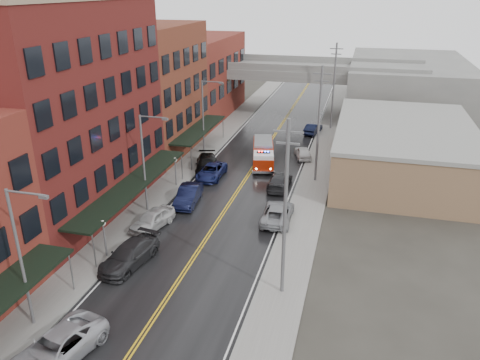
# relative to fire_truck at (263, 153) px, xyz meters

# --- Properties ---
(road) EXTENTS (11.00, 160.00, 0.02)m
(road) POSITION_rel_fire_truck_xyz_m (-0.87, -8.42, -1.40)
(road) COLOR black
(road) RESTS_ON ground
(sidewalk_left) EXTENTS (3.00, 160.00, 0.15)m
(sidewalk_left) POSITION_rel_fire_truck_xyz_m (-8.17, -8.42, -1.34)
(sidewalk_left) COLOR slate
(sidewalk_left) RESTS_ON ground
(sidewalk_right) EXTENTS (3.00, 160.00, 0.15)m
(sidewalk_right) POSITION_rel_fire_truck_xyz_m (6.43, -8.42, -1.34)
(sidewalk_right) COLOR slate
(sidewalk_right) RESTS_ON ground
(curb_left) EXTENTS (0.30, 160.00, 0.15)m
(curb_left) POSITION_rel_fire_truck_xyz_m (-6.52, -8.42, -1.34)
(curb_left) COLOR gray
(curb_left) RESTS_ON ground
(curb_right) EXTENTS (0.30, 160.00, 0.15)m
(curb_right) POSITION_rel_fire_truck_xyz_m (4.78, -8.42, -1.34)
(curb_right) COLOR gray
(curb_right) RESTS_ON ground
(brick_building_b) EXTENTS (9.00, 20.00, 18.00)m
(brick_building_b) POSITION_rel_fire_truck_xyz_m (-14.17, -15.42, 7.59)
(brick_building_b) COLOR #5D1918
(brick_building_b) RESTS_ON ground
(brick_building_c) EXTENTS (9.00, 15.00, 15.00)m
(brick_building_c) POSITION_rel_fire_truck_xyz_m (-14.17, 2.08, 6.09)
(brick_building_c) COLOR brown
(brick_building_c) RESTS_ON ground
(brick_building_far) EXTENTS (9.00, 20.00, 12.00)m
(brick_building_far) POSITION_rel_fire_truck_xyz_m (-14.17, 19.58, 4.59)
(brick_building_far) COLOR maroon
(brick_building_far) RESTS_ON ground
(tan_building) EXTENTS (14.00, 22.00, 5.00)m
(tan_building) POSITION_rel_fire_truck_xyz_m (15.13, 1.58, 1.09)
(tan_building) COLOR olive
(tan_building) RESTS_ON ground
(right_far_block) EXTENTS (18.00, 30.00, 8.00)m
(right_far_block) POSITION_rel_fire_truck_xyz_m (17.13, 31.58, 2.59)
(right_far_block) COLOR slate
(right_far_block) RESTS_ON ground
(awning_1) EXTENTS (2.60, 18.00, 3.09)m
(awning_1) POSITION_rel_fire_truck_xyz_m (-8.36, -15.42, 1.58)
(awning_1) COLOR black
(awning_1) RESTS_ON ground
(awning_2) EXTENTS (2.60, 13.00, 3.09)m
(awning_2) POSITION_rel_fire_truck_xyz_m (-8.36, 2.08, 1.57)
(awning_2) COLOR black
(awning_2) RESTS_ON ground
(globe_lamp_1) EXTENTS (0.44, 0.44, 3.12)m
(globe_lamp_1) POSITION_rel_fire_truck_xyz_m (-7.27, -22.42, 0.90)
(globe_lamp_1) COLOR #59595B
(globe_lamp_1) RESTS_ON ground
(globe_lamp_2) EXTENTS (0.44, 0.44, 3.12)m
(globe_lamp_2) POSITION_rel_fire_truck_xyz_m (-7.27, -8.42, 0.90)
(globe_lamp_2) COLOR #59595B
(globe_lamp_2) RESTS_ON ground
(street_lamp_0) EXTENTS (2.64, 0.22, 9.00)m
(street_lamp_0) POSITION_rel_fire_truck_xyz_m (-7.42, -30.42, 3.77)
(street_lamp_0) COLOR #59595B
(street_lamp_0) RESTS_ON ground
(street_lamp_1) EXTENTS (2.64, 0.22, 9.00)m
(street_lamp_1) POSITION_rel_fire_truck_xyz_m (-7.42, -14.42, 3.77)
(street_lamp_1) COLOR #59595B
(street_lamp_1) RESTS_ON ground
(street_lamp_2) EXTENTS (2.64, 0.22, 9.00)m
(street_lamp_2) POSITION_rel_fire_truck_xyz_m (-7.42, 1.58, 3.77)
(street_lamp_2) COLOR #59595B
(street_lamp_2) RESTS_ON ground
(utility_pole_0) EXTENTS (1.80, 0.24, 12.00)m
(utility_pole_0) POSITION_rel_fire_truck_xyz_m (6.33, -23.42, 4.89)
(utility_pole_0) COLOR #59595B
(utility_pole_0) RESTS_ON ground
(utility_pole_1) EXTENTS (1.80, 0.24, 12.00)m
(utility_pole_1) POSITION_rel_fire_truck_xyz_m (6.33, -3.42, 4.89)
(utility_pole_1) COLOR #59595B
(utility_pole_1) RESTS_ON ground
(utility_pole_2) EXTENTS (1.80, 0.24, 12.00)m
(utility_pole_2) POSITION_rel_fire_truck_xyz_m (6.33, 16.58, 4.89)
(utility_pole_2) COLOR #59595B
(utility_pole_2) RESTS_ON ground
(overpass) EXTENTS (40.00, 10.00, 7.50)m
(overpass) POSITION_rel_fire_truck_xyz_m (-0.87, 23.58, 4.57)
(overpass) COLOR slate
(overpass) RESTS_ON ground
(fire_truck) EXTENTS (4.06, 7.47, 2.61)m
(fire_truck) POSITION_rel_fire_truck_xyz_m (0.00, 0.00, 0.00)
(fire_truck) COLOR #931B06
(fire_truck) RESTS_ON ground
(parked_car_left_2) EXTENTS (3.97, 6.41, 1.65)m
(parked_car_left_2) POSITION_rel_fire_truck_xyz_m (-4.47, -32.62, -0.59)
(parked_car_left_2) COLOR #A3A4AB
(parked_car_left_2) RESTS_ON ground
(parked_car_left_3) EXTENTS (3.19, 5.91, 1.63)m
(parked_car_left_3) POSITION_rel_fire_truck_xyz_m (-5.10, -22.89, -0.60)
(parked_car_left_3) COLOR #252528
(parked_car_left_3) RESTS_ON ground
(parked_car_left_4) EXTENTS (2.94, 5.00, 1.60)m
(parked_car_left_4) POSITION_rel_fire_truck_xyz_m (-5.87, -17.22, -0.62)
(parked_car_left_4) COLOR #B8B8B8
(parked_car_left_4) RESTS_ON ground
(parked_car_left_5) EXTENTS (2.28, 5.19, 1.66)m
(parked_car_left_5) POSITION_rel_fire_truck_xyz_m (-4.63, -11.88, -0.59)
(parked_car_left_5) COLOR black
(parked_car_left_5) RESTS_ON ground
(parked_car_left_6) EXTENTS (2.41, 5.16, 1.43)m
(parked_car_left_6) POSITION_rel_fire_truck_xyz_m (-4.52, -5.22, -0.70)
(parked_car_left_6) COLOR #151D51
(parked_car_left_6) RESTS_ON ground
(parked_car_left_7) EXTENTS (3.77, 6.00, 1.62)m
(parked_car_left_7) POSITION_rel_fire_truck_xyz_m (-5.63, -3.62, -0.60)
(parked_car_left_7) COLOR black
(parked_car_left_7) RESTS_ON ground
(parked_car_right_0) EXTENTS (2.68, 5.50, 1.51)m
(parked_car_right_0) POSITION_rel_fire_truck_xyz_m (4.13, -13.26, -0.66)
(parked_car_right_0) COLOR gray
(parked_car_right_0) RESTS_ON ground
(parked_car_right_1) EXTENTS (2.12, 5.12, 1.48)m
(parked_car_right_1) POSITION_rel_fire_truck_xyz_m (3.01, -6.07, -0.67)
(parked_car_right_1) COLOR #252628
(parked_car_right_1) RESTS_ON ground
(parked_car_right_2) EXTENTS (2.70, 4.44, 1.41)m
(parked_car_right_2) POSITION_rel_fire_truck_xyz_m (4.13, 3.38, -0.71)
(parked_car_right_2) COLOR silver
(parked_car_right_2) RESTS_ON ground
(parked_car_right_3) EXTENTS (2.29, 4.55, 1.43)m
(parked_car_right_3) POSITION_rel_fire_truck_xyz_m (4.13, 13.78, -0.70)
(parked_car_right_3) COLOR black
(parked_car_right_3) RESTS_ON ground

